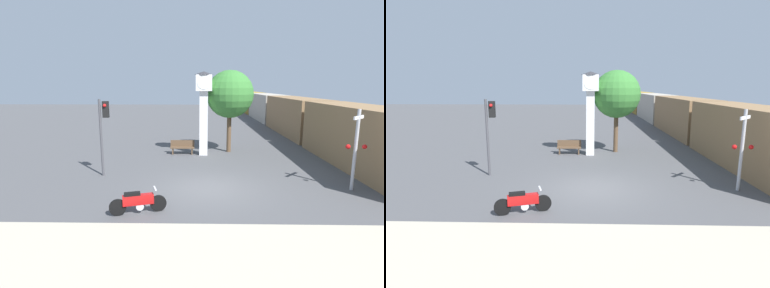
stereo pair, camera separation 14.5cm
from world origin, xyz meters
The scene contains 9 objects.
ground_plane centered at (0.00, 0.00, 0.00)m, with size 120.00×120.00×0.00m, color #4C4C4F.
sidewalk_strip centered at (0.00, -6.67, 0.05)m, with size 36.00×6.00×0.10m.
motorcycle centered at (-2.59, -2.67, 0.43)m, with size 1.98×0.74×0.90m.
clock_tower centered at (-0.11, 6.68, 3.54)m, with size 1.22×1.22×5.39m.
freight_train centered at (8.70, 21.70, 1.70)m, with size 2.80×47.66×3.40m.
traffic_light centered at (-5.14, 1.88, 2.67)m, with size 0.50×0.35×3.86m.
railroad_crossing_signal centered at (6.30, -0.02, 1.94)m, with size 0.90×0.82×3.54m.
street_tree centered at (1.66, 7.64, 3.92)m, with size 3.18×3.18×5.53m.
bench centered at (-1.50, 6.85, 0.49)m, with size 1.60×0.44×0.92m.
Camera 2 is at (-0.32, -12.70, 4.51)m, focal length 28.00 mm.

